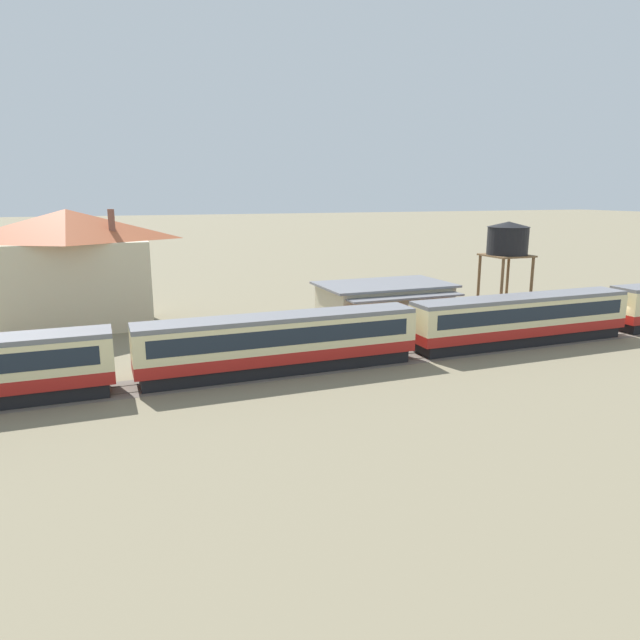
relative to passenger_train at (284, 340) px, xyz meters
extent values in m
plane|color=#7A7056|center=(30.74, 0.28, -2.23)|extent=(600.00, 600.00, 0.00)
cylinder|color=black|center=(34.52, 0.72, -1.78)|extent=(0.90, 0.18, 0.90)
cube|color=#AD1E19|center=(20.36, 0.00, -0.93)|extent=(19.58, 2.97, 0.80)
cube|color=beige|center=(20.36, 0.00, 0.48)|extent=(19.58, 2.97, 2.02)
cube|color=#192330|center=(20.36, 0.00, 0.58)|extent=(18.02, 3.01, 1.13)
cube|color=slate|center=(20.36, 0.00, 1.64)|extent=(19.58, 2.79, 0.30)
cube|color=black|center=(20.36, 0.00, -1.77)|extent=(18.80, 2.56, 0.88)
cylinder|color=black|center=(26.82, -0.72, -1.78)|extent=(0.90, 0.18, 0.90)
cylinder|color=black|center=(26.82, 0.72, -1.78)|extent=(0.90, 0.18, 0.90)
cylinder|color=black|center=(13.90, -0.72, -1.78)|extent=(0.90, 0.18, 0.90)
cylinder|color=black|center=(13.90, 0.72, -1.78)|extent=(0.90, 0.18, 0.90)
cube|color=#AD1E19|center=(-0.26, 0.00, -0.93)|extent=(19.58, 2.97, 0.80)
cube|color=beige|center=(-0.26, 0.00, 0.48)|extent=(19.58, 2.97, 2.02)
cube|color=#192330|center=(-0.26, 0.00, 0.58)|extent=(18.02, 3.01, 1.13)
cube|color=slate|center=(-0.26, 0.00, 1.64)|extent=(19.58, 2.79, 0.30)
cube|color=black|center=(-0.26, 0.00, -1.77)|extent=(18.80, 2.56, 0.88)
cylinder|color=black|center=(6.20, -0.72, -1.78)|extent=(0.90, 0.18, 0.90)
cylinder|color=black|center=(6.20, 0.72, -1.78)|extent=(0.90, 0.18, 0.90)
cylinder|color=black|center=(-6.72, -0.72, -1.78)|extent=(0.90, 0.18, 0.90)
cylinder|color=black|center=(-6.72, 0.72, -1.78)|extent=(0.90, 0.18, 0.90)
cylinder|color=black|center=(-14.42, -0.72, -1.78)|extent=(0.90, 0.18, 0.90)
cylinder|color=black|center=(-14.42, 0.72, -1.78)|extent=(0.90, 0.18, 0.90)
cube|color=#665B51|center=(-0.35, 0.00, -2.23)|extent=(178.32, 3.60, 0.01)
cube|color=#4C4238|center=(-0.35, -0.72, -2.21)|extent=(178.32, 0.12, 0.04)
cube|color=#4C4238|center=(-0.35, 0.72, -2.21)|extent=(178.32, 0.12, 0.04)
cube|color=#BCB293|center=(12.57, 9.34, -0.27)|extent=(11.00, 6.64, 3.93)
cube|color=slate|center=(12.57, 9.34, 1.79)|extent=(11.88, 7.17, 0.20)
cube|color=slate|center=(12.57, 5.22, 1.29)|extent=(10.56, 1.60, 0.16)
cylinder|color=brown|center=(12.57, 4.62, -0.51)|extent=(0.14, 0.14, 3.45)
cube|color=beige|center=(-13.90, 19.42, 1.75)|extent=(13.30, 7.26, 7.96)
pyramid|color=#B25633|center=(-13.90, 19.42, 7.14)|extent=(14.36, 7.85, 2.82)
cube|color=brown|center=(-10.17, 17.97, 7.28)|extent=(0.56, 0.56, 2.54)
cylinder|color=brown|center=(26.19, 9.13, 0.92)|extent=(0.28, 0.28, 6.31)
cylinder|color=brown|center=(22.78, 9.13, 0.92)|extent=(0.28, 0.28, 6.31)
cylinder|color=brown|center=(26.19, 5.72, 0.92)|extent=(0.28, 0.28, 6.31)
cylinder|color=brown|center=(22.78, 5.72, 0.92)|extent=(0.28, 0.28, 6.31)
cube|color=brown|center=(24.48, 7.43, 4.16)|extent=(3.91, 3.91, 0.16)
cylinder|color=black|center=(24.48, 7.43, 5.53)|extent=(3.77, 3.77, 2.59)
cone|color=black|center=(24.48, 7.43, 7.08)|extent=(3.96, 3.96, 0.50)
camera|label=1|loc=(-11.47, -36.36, 9.92)|focal=32.00mm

